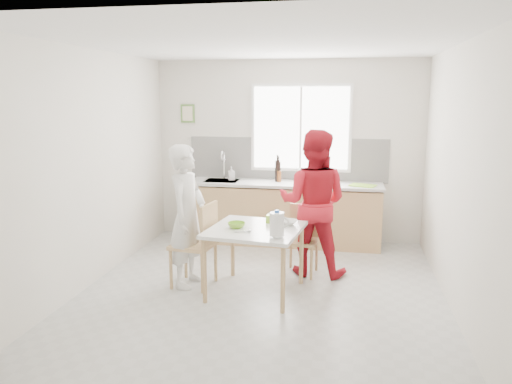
# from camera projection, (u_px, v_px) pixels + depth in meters

# --- Properties ---
(ground) EXTENTS (4.50, 4.50, 0.00)m
(ground) POSITION_uv_depth(u_px,v_px,m) (262.00, 292.00, 5.61)
(ground) COLOR #B7B7B2
(ground) RESTS_ON ground
(room_shell) EXTENTS (4.50, 4.50, 4.50)m
(room_shell) POSITION_uv_depth(u_px,v_px,m) (262.00, 146.00, 5.29)
(room_shell) COLOR silver
(room_shell) RESTS_ON ground
(window) EXTENTS (1.50, 0.06, 1.30)m
(window) POSITION_uv_depth(u_px,v_px,m) (301.00, 128.00, 7.40)
(window) COLOR white
(window) RESTS_ON room_shell
(backsplash) EXTENTS (3.00, 0.02, 0.65)m
(backsplash) POSITION_uv_depth(u_px,v_px,m) (287.00, 159.00, 7.54)
(backsplash) COLOR white
(backsplash) RESTS_ON room_shell
(picture_frame) EXTENTS (0.22, 0.03, 0.28)m
(picture_frame) POSITION_uv_depth(u_px,v_px,m) (188.00, 114.00, 7.68)
(picture_frame) COLOR #5B893E
(picture_frame) RESTS_ON room_shell
(kitchen_counter) EXTENTS (2.84, 0.64, 1.37)m
(kitchen_counter) POSITION_uv_depth(u_px,v_px,m) (284.00, 216.00, 7.41)
(kitchen_counter) COLOR tan
(kitchen_counter) RESTS_ON ground
(dining_table) EXTENTS (1.08, 1.08, 0.75)m
(dining_table) POSITION_uv_depth(u_px,v_px,m) (255.00, 235.00, 5.47)
(dining_table) COLOR white
(dining_table) RESTS_ON ground
(chair_left) EXTENTS (0.51, 0.51, 0.98)m
(chair_left) POSITION_uv_depth(u_px,v_px,m) (199.00, 241.00, 5.70)
(chair_left) COLOR tan
(chair_left) RESTS_ON ground
(chair_far) EXTENTS (0.43, 0.43, 0.84)m
(chair_far) POSITION_uv_depth(u_px,v_px,m) (302.00, 236.00, 6.17)
(chair_far) COLOR tan
(chair_far) RESTS_ON ground
(person_white) EXTENTS (0.46, 0.64, 1.64)m
(person_white) POSITION_uv_depth(u_px,v_px,m) (187.00, 216.00, 5.68)
(person_white) COLOR white
(person_white) RESTS_ON ground
(person_red) EXTENTS (0.94, 0.78, 1.78)m
(person_red) POSITION_uv_depth(u_px,v_px,m) (313.00, 203.00, 6.05)
(person_red) COLOR red
(person_red) RESTS_ON ground
(bowl_green) EXTENTS (0.21, 0.21, 0.06)m
(bowl_green) POSITION_uv_depth(u_px,v_px,m) (237.00, 225.00, 5.46)
(bowl_green) COLOR #84C82E
(bowl_green) RESTS_ON dining_table
(bowl_white) EXTENTS (0.24, 0.24, 0.05)m
(bowl_white) POSITION_uv_depth(u_px,v_px,m) (287.00, 222.00, 5.60)
(bowl_white) COLOR white
(bowl_white) RESTS_ON dining_table
(milk_jug) EXTENTS (0.21, 0.15, 0.27)m
(milk_jug) POSITION_uv_depth(u_px,v_px,m) (277.00, 224.00, 5.07)
(milk_jug) COLOR white
(milk_jug) RESTS_ON dining_table
(green_box) EXTENTS (0.11, 0.11, 0.09)m
(green_box) POSITION_uv_depth(u_px,v_px,m) (271.00, 219.00, 5.68)
(green_box) COLOR #91CE2F
(green_box) RESTS_ON dining_table
(spoon) EXTENTS (0.16, 0.05, 0.01)m
(spoon) POSITION_uv_depth(u_px,v_px,m) (242.00, 232.00, 5.27)
(spoon) COLOR #A5A5AA
(spoon) RESTS_ON dining_table
(cutting_board) EXTENTS (0.41, 0.35, 0.01)m
(cutting_board) POSITION_uv_depth(u_px,v_px,m) (363.00, 185.00, 7.03)
(cutting_board) COLOR #95DA32
(cutting_board) RESTS_ON kitchen_counter
(wine_bottle_a) EXTENTS (0.07, 0.07, 0.32)m
(wine_bottle_a) POSITION_uv_depth(u_px,v_px,m) (277.00, 171.00, 7.36)
(wine_bottle_a) COLOR black
(wine_bottle_a) RESTS_ON kitchen_counter
(wine_bottle_b) EXTENTS (0.07, 0.07, 0.30)m
(wine_bottle_b) POSITION_uv_depth(u_px,v_px,m) (278.00, 171.00, 7.37)
(wine_bottle_b) COLOR black
(wine_bottle_b) RESTS_ON kitchen_counter
(jar_amber) EXTENTS (0.06, 0.06, 0.16)m
(jar_amber) POSITION_uv_depth(u_px,v_px,m) (279.00, 176.00, 7.35)
(jar_amber) COLOR brown
(jar_amber) RESTS_ON kitchen_counter
(soap_bottle) EXTENTS (0.12, 0.12, 0.20)m
(soap_bottle) POSITION_uv_depth(u_px,v_px,m) (231.00, 173.00, 7.51)
(soap_bottle) COLOR #999999
(soap_bottle) RESTS_ON kitchen_counter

